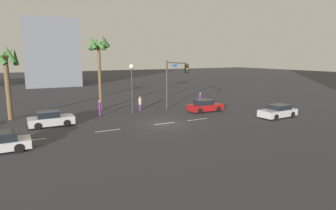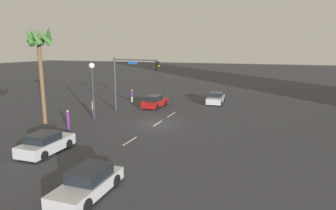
{
  "view_description": "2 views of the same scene",
  "coord_description": "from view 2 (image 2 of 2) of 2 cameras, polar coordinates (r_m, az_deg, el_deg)",
  "views": [
    {
      "loc": [
        -12.38,
        -24.0,
        6.52
      ],
      "look_at": [
        -0.04,
        -0.9,
        2.01
      ],
      "focal_mm": 30.07,
      "sensor_mm": 36.0,
      "label": 1
    },
    {
      "loc": [
        -25.13,
        -10.27,
        7.15
      ],
      "look_at": [
        0.65,
        -0.85,
        1.76
      ],
      "focal_mm": 31.37,
      "sensor_mm": 36.0,
      "label": 2
    }
  ],
  "objects": [
    {
      "name": "ground_plane",
      "position": [
        28.07,
        -2.08,
        -3.64
      ],
      "size": [
        220.0,
        220.0,
        0.0
      ],
      "primitive_type": "plane",
      "color": "#333338"
    },
    {
      "name": "lane_stripe_1",
      "position": [
        18.26,
        -16.55,
        -12.4
      ],
      "size": [
        2.1,
        0.14,
        0.01
      ],
      "primitive_type": "cube",
      "color": "silver",
      "rests_on": "ground_plane"
    },
    {
      "name": "lane_stripe_2",
      "position": [
        23.16,
        -7.38,
        -6.94
      ],
      "size": [
        2.29,
        0.14,
        0.01
      ],
      "primitive_type": "cube",
      "color": "silver",
      "rests_on": "ground_plane"
    },
    {
      "name": "lane_stripe_3",
      "position": [
        28.15,
        -2.01,
        -3.59
      ],
      "size": [
        2.19,
        0.14,
        0.01
      ],
      "primitive_type": "cube",
      "color": "silver",
      "rests_on": "ground_plane"
    },
    {
      "name": "lane_stripe_4",
      "position": [
        31.7,
        0.64,
        -1.91
      ],
      "size": [
        2.51,
        0.14,
        0.01
      ],
      "primitive_type": "cube",
      "color": "silver",
      "rests_on": "ground_plane"
    },
    {
      "name": "car_0",
      "position": [
        35.69,
        -2.58,
        0.64
      ],
      "size": [
        4.25,
        2.05,
        1.45
      ],
      "color": "maroon",
      "rests_on": "ground_plane"
    },
    {
      "name": "car_2",
      "position": [
        21.99,
        -22.68,
        -6.93
      ],
      "size": [
        4.1,
        2.02,
        1.44
      ],
      "color": "#B7B7BC",
      "rests_on": "ground_plane"
    },
    {
      "name": "car_3",
      "position": [
        15.39,
        -15.29,
        -14.41
      ],
      "size": [
        4.22,
        1.95,
        1.35
      ],
      "color": "#B7B7BC",
      "rests_on": "ground_plane"
    },
    {
      "name": "car_4",
      "position": [
        38.65,
        9.27,
        1.28
      ],
      "size": [
        4.44,
        2.1,
        1.39
      ],
      "color": "#B7B7BC",
      "rests_on": "ground_plane"
    },
    {
      "name": "traffic_signal",
      "position": [
        32.66,
        -7.48,
        5.8
      ],
      "size": [
        0.77,
        5.75,
        6.08
      ],
      "color": "#38383D",
      "rests_on": "ground_plane"
    },
    {
      "name": "streetlamp",
      "position": [
        29.74,
        -14.49,
        4.75
      ],
      "size": [
        0.56,
        0.56,
        5.69
      ],
      "color": "#2D2D33",
      "rests_on": "ground_plane"
    },
    {
      "name": "pedestrian_0",
      "position": [
        27.28,
        -18.85,
        -2.63
      ],
      "size": [
        0.41,
        0.41,
        1.77
      ],
      "color": "#59266B",
      "rests_on": "ground_plane"
    },
    {
      "name": "pedestrian_1",
      "position": [
        31.92,
        -14.36,
        -0.45
      ],
      "size": [
        0.51,
        0.51,
        1.78
      ],
      "color": "#59266B",
      "rests_on": "ground_plane"
    },
    {
      "name": "pedestrian_2",
      "position": [
        39.43,
        -7.04,
        1.88
      ],
      "size": [
        0.38,
        0.38,
        1.66
      ],
      "color": "#B2A58C",
      "rests_on": "ground_plane"
    },
    {
      "name": "palm_tree_0",
      "position": [
        29.68,
        -23.73,
        10.22
      ],
      "size": [
        2.75,
        2.85,
        9.16
      ],
      "color": "brown",
      "rests_on": "ground_plane"
    }
  ]
}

